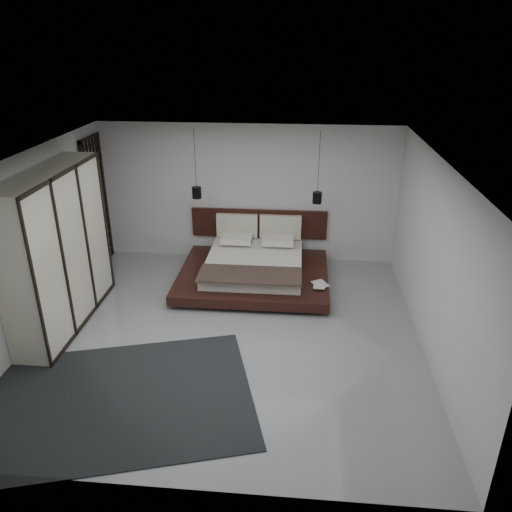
# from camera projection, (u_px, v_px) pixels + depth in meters

# --- Properties ---
(floor) EXTENTS (6.00, 6.00, 0.00)m
(floor) POSITION_uv_depth(u_px,v_px,m) (229.00, 333.00, 7.96)
(floor) COLOR gray
(floor) RESTS_ON ground
(ceiling) EXTENTS (6.00, 6.00, 0.00)m
(ceiling) POSITION_uv_depth(u_px,v_px,m) (224.00, 159.00, 6.81)
(ceiling) COLOR white
(ceiling) RESTS_ON wall_back
(wall_back) EXTENTS (6.00, 0.00, 6.00)m
(wall_back) POSITION_uv_depth(u_px,v_px,m) (248.00, 194.00, 10.11)
(wall_back) COLOR silver
(wall_back) RESTS_ON floor
(wall_front) EXTENTS (6.00, 0.00, 6.00)m
(wall_front) POSITION_uv_depth(u_px,v_px,m) (180.00, 382.00, 4.66)
(wall_front) COLOR silver
(wall_front) RESTS_ON floor
(wall_left) EXTENTS (0.00, 6.00, 6.00)m
(wall_left) POSITION_uv_depth(u_px,v_px,m) (33.00, 246.00, 7.64)
(wall_left) COLOR silver
(wall_left) RESTS_ON floor
(wall_right) EXTENTS (0.00, 6.00, 6.00)m
(wall_right) POSITION_uv_depth(u_px,v_px,m) (434.00, 261.00, 7.14)
(wall_right) COLOR silver
(wall_right) RESTS_ON floor
(lattice_screen) EXTENTS (0.05, 0.90, 2.60)m
(lattice_screen) POSITION_uv_depth(u_px,v_px,m) (97.00, 203.00, 9.90)
(lattice_screen) COLOR black
(lattice_screen) RESTS_ON floor
(bed) EXTENTS (2.79, 2.40, 1.08)m
(bed) POSITION_uv_depth(u_px,v_px,m) (254.00, 267.00, 9.56)
(bed) COLOR black
(bed) RESTS_ON floor
(book_lower) EXTENTS (0.35, 0.38, 0.03)m
(book_lower) POSITION_uv_depth(u_px,v_px,m) (315.00, 285.00, 8.87)
(book_lower) COLOR #99724C
(book_lower) RESTS_ON bed
(book_upper) EXTENTS (0.23, 0.30, 0.02)m
(book_upper) POSITION_uv_depth(u_px,v_px,m) (314.00, 285.00, 8.83)
(book_upper) COLOR #99724C
(book_upper) RESTS_ON book_lower
(pendant_left) EXTENTS (0.18, 0.18, 1.31)m
(pendant_left) POSITION_uv_depth(u_px,v_px,m) (197.00, 192.00, 9.51)
(pendant_left) COLOR black
(pendant_left) RESTS_ON ceiling
(pendant_right) EXTENTS (0.17, 0.17, 1.35)m
(pendant_right) POSITION_uv_depth(u_px,v_px,m) (317.00, 197.00, 9.34)
(pendant_right) COLOR black
(pendant_right) RESTS_ON ceiling
(wardrobe) EXTENTS (0.61, 2.59, 2.54)m
(wardrobe) POSITION_uv_depth(u_px,v_px,m) (57.00, 250.00, 7.80)
(wardrobe) COLOR beige
(wardrobe) RESTS_ON floor
(rug) EXTENTS (3.97, 3.30, 0.01)m
(rug) POSITION_uv_depth(u_px,v_px,m) (119.00, 399.00, 6.51)
(rug) COLOR black
(rug) RESTS_ON floor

